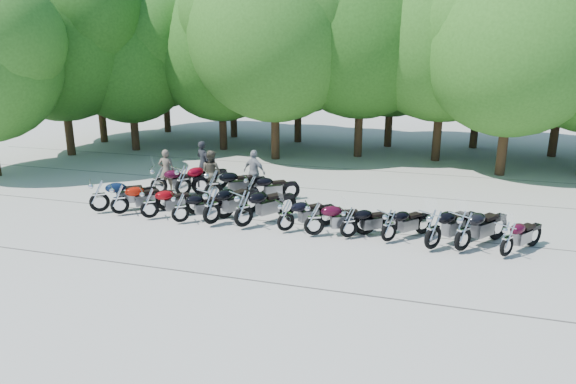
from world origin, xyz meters
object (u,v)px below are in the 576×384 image
(rider_3, at_px, (203,162))
(motorcycle_15, at_px, (213,184))
(motorcycle_5, at_px, (243,208))
(motorcycle_10, at_px, (434,228))
(motorcycle_16, at_px, (251,188))
(motorcycle_14, at_px, (183,180))
(motorcycle_13, at_px, (159,180))
(rider_2, at_px, (254,172))
(motorcycle_0, at_px, (99,195))
(motorcycle_12, at_px, (508,239))
(motorcycle_9, at_px, (389,225))
(rider_0, at_px, (166,170))
(motorcycle_3, at_px, (180,207))
(motorcycle_8, at_px, (349,222))
(motorcycle_2, at_px, (149,202))
(motorcycle_4, at_px, (211,205))
(rider_1, at_px, (212,172))
(motorcycle_1, at_px, (119,198))
(motorcycle_6, at_px, (286,215))
(motorcycle_7, at_px, (314,218))
(motorcycle_11, at_px, (464,230))

(rider_3, bearing_deg, motorcycle_15, 145.52)
(motorcycle_5, bearing_deg, motorcycle_10, -149.05)
(motorcycle_10, distance_m, motorcycle_16, 7.31)
(motorcycle_14, xyz_separation_m, motorcycle_15, (1.40, -0.22, -0.00))
(motorcycle_5, bearing_deg, motorcycle_13, 3.14)
(rider_2, bearing_deg, motorcycle_0, 60.18)
(motorcycle_12, bearing_deg, motorcycle_15, 21.36)
(motorcycle_9, height_order, rider_0, rider_0)
(motorcycle_3, height_order, rider_0, rider_0)
(motorcycle_10, bearing_deg, motorcycle_14, 18.83)
(motorcycle_8, bearing_deg, motorcycle_15, 30.85)
(motorcycle_8, bearing_deg, motorcycle_5, 54.84)
(motorcycle_2, relative_size, motorcycle_3, 1.05)
(motorcycle_8, distance_m, motorcycle_13, 8.55)
(motorcycle_14, relative_size, rider_3, 1.35)
(motorcycle_5, xyz_separation_m, motorcycle_14, (-3.60, 2.70, -0.00))
(motorcycle_4, height_order, motorcycle_14, motorcycle_4)
(motorcycle_4, distance_m, rider_1, 3.92)
(motorcycle_10, relative_size, rider_0, 1.41)
(motorcycle_16, bearing_deg, motorcycle_4, 135.83)
(motorcycle_1, bearing_deg, motorcycle_4, -131.01)
(motorcycle_9, relative_size, rider_1, 1.16)
(motorcycle_16, height_order, rider_2, rider_2)
(motorcycle_6, relative_size, rider_1, 1.20)
(motorcycle_1, relative_size, motorcycle_8, 1.10)
(motorcycle_0, relative_size, rider_0, 1.39)
(motorcycle_3, height_order, motorcycle_9, motorcycle_3)
(motorcycle_7, xyz_separation_m, motorcycle_15, (-4.59, 2.57, 0.08))
(motorcycle_1, distance_m, motorcycle_13, 2.66)
(motorcycle_10, xyz_separation_m, motorcycle_16, (-6.71, 2.90, -0.08))
(rider_0, xyz_separation_m, rider_3, (0.92, 1.54, 0.06))
(motorcycle_15, height_order, rider_3, rider_3)
(motorcycle_10, distance_m, motorcycle_15, 8.61)
(motorcycle_11, bearing_deg, motorcycle_8, 34.06)
(motorcycle_0, relative_size, rider_2, 1.37)
(motorcycle_12, bearing_deg, motorcycle_13, 23.21)
(rider_3, bearing_deg, motorcycle_13, 90.06)
(motorcycle_11, distance_m, motorcycle_13, 11.82)
(motorcycle_0, relative_size, motorcycle_12, 1.17)
(motorcycle_6, distance_m, rider_3, 7.11)
(motorcycle_0, relative_size, motorcycle_11, 0.99)
(motorcycle_4, distance_m, motorcycle_7, 3.51)
(motorcycle_1, distance_m, motorcycle_15, 3.49)
(motorcycle_8, distance_m, rider_3, 8.70)
(motorcycle_1, relative_size, motorcycle_14, 0.88)
(motorcycle_15, relative_size, motorcycle_16, 1.15)
(motorcycle_9, bearing_deg, rider_1, 15.49)
(motorcycle_9, distance_m, rider_3, 9.73)
(motorcycle_2, xyz_separation_m, motorcycle_6, (4.87, 0.10, -0.02))
(motorcycle_6, bearing_deg, rider_1, 6.02)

